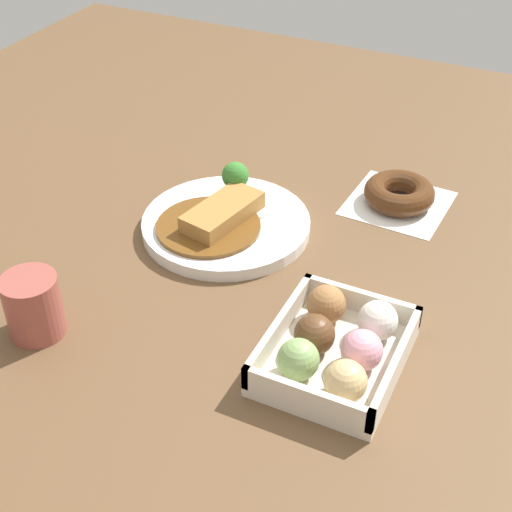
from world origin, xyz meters
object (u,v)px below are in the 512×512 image
(curry_plate, at_px, (225,221))
(coffee_mug, at_px, (33,306))
(donut_box, at_px, (336,347))
(chocolate_ring_donut, at_px, (399,194))

(curry_plate, bearing_deg, coffee_mug, -19.96)
(donut_box, height_order, coffee_mug, coffee_mug)
(curry_plate, xyz_separation_m, donut_box, (0.18, 0.24, 0.01))
(curry_plate, height_order, donut_box, curry_plate)
(donut_box, bearing_deg, curry_plate, -127.70)
(donut_box, relative_size, coffee_mug, 2.29)
(donut_box, bearing_deg, chocolate_ring_donut, -174.63)
(donut_box, height_order, chocolate_ring_donut, donut_box)
(chocolate_ring_donut, bearing_deg, curry_plate, -49.57)
(curry_plate, xyz_separation_m, coffee_mug, (0.28, -0.10, 0.02))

